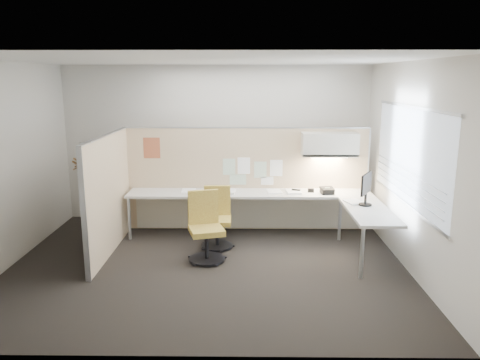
{
  "coord_description": "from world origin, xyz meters",
  "views": [
    {
      "loc": [
        0.53,
        -6.2,
        2.58
      ],
      "look_at": [
        0.45,
        0.8,
        1.04
      ],
      "focal_mm": 35.0,
      "sensor_mm": 36.0,
      "label": 1
    }
  ],
  "objects_px": {
    "desk": "(270,202)",
    "chair_right": "(206,229)",
    "chair_left": "(217,219)",
    "monitor": "(366,187)",
    "phone": "(327,191)"
  },
  "relations": [
    {
      "from": "chair_right",
      "to": "phone",
      "type": "relative_size",
      "value": 4.24
    },
    {
      "from": "desk",
      "to": "chair_left",
      "type": "bearing_deg",
      "value": -154.34
    },
    {
      "from": "monitor",
      "to": "chair_right",
      "type": "bearing_deg",
      "value": 127.08
    },
    {
      "from": "desk",
      "to": "chair_right",
      "type": "height_order",
      "value": "chair_right"
    },
    {
      "from": "chair_right",
      "to": "chair_left",
      "type": "bearing_deg",
      "value": 60.26
    },
    {
      "from": "desk",
      "to": "chair_right",
      "type": "distance_m",
      "value": 1.37
    },
    {
      "from": "desk",
      "to": "chair_left",
      "type": "distance_m",
      "value": 0.95
    },
    {
      "from": "monitor",
      "to": "chair_left",
      "type": "bearing_deg",
      "value": 113.4
    },
    {
      "from": "chair_right",
      "to": "phone",
      "type": "xyz_separation_m",
      "value": [
        1.89,
        1.01,
        0.32
      ]
    },
    {
      "from": "monitor",
      "to": "phone",
      "type": "bearing_deg",
      "value": 62.04
    },
    {
      "from": "desk",
      "to": "monitor",
      "type": "bearing_deg",
      "value": -25.19
    },
    {
      "from": "phone",
      "to": "chair_left",
      "type": "bearing_deg",
      "value": -172.98
    },
    {
      "from": "chair_right",
      "to": "monitor",
      "type": "height_order",
      "value": "monitor"
    },
    {
      "from": "desk",
      "to": "chair_right",
      "type": "bearing_deg",
      "value": -135.63
    },
    {
      "from": "chair_left",
      "to": "chair_right",
      "type": "distance_m",
      "value": 0.56
    }
  ]
}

